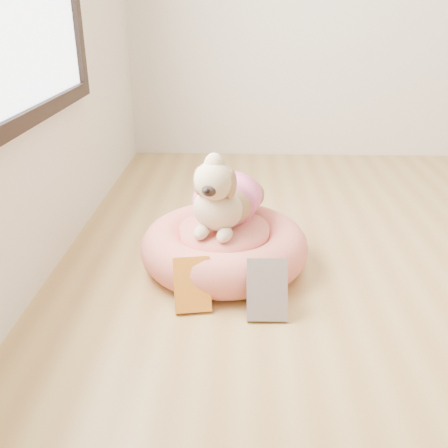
{
  "coord_description": "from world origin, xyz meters",
  "views": [
    {
      "loc": [
        -1.2,
        -1.42,
        1.05
      ],
      "look_at": [
        -1.27,
        0.45,
        0.22
      ],
      "focal_mm": 40.0,
      "sensor_mm": 36.0,
      "label": 1
    }
  ],
  "objects_px": {
    "book_yellow": "(192,284)",
    "book_white": "(267,290)",
    "pet_bed": "(224,247)",
    "dog": "(224,185)"
  },
  "relations": [
    {
      "from": "dog",
      "to": "book_yellow",
      "type": "xyz_separation_m",
      "value": [
        -0.11,
        -0.36,
        -0.27
      ]
    },
    {
      "from": "dog",
      "to": "book_yellow",
      "type": "bearing_deg",
      "value": -92.44
    },
    {
      "from": "pet_bed",
      "to": "book_yellow",
      "type": "relative_size",
      "value": 3.51
    },
    {
      "from": "dog",
      "to": "book_white",
      "type": "height_order",
      "value": "dog"
    },
    {
      "from": "book_yellow",
      "to": "book_white",
      "type": "distance_m",
      "value": 0.28
    },
    {
      "from": "dog",
      "to": "pet_bed",
      "type": "bearing_deg",
      "value": -72.94
    },
    {
      "from": "dog",
      "to": "book_white",
      "type": "xyz_separation_m",
      "value": [
        0.17,
        -0.4,
        -0.26
      ]
    },
    {
      "from": "pet_bed",
      "to": "dog",
      "type": "xyz_separation_m",
      "value": [
        -0.0,
        0.03,
        0.27
      ]
    },
    {
      "from": "pet_bed",
      "to": "book_white",
      "type": "relative_size",
      "value": 3.19
    },
    {
      "from": "pet_bed",
      "to": "dog",
      "type": "relative_size",
      "value": 1.49
    }
  ]
}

